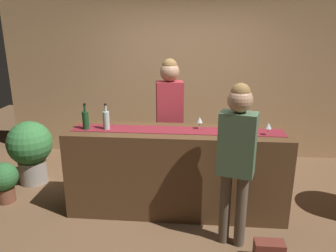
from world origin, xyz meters
The scene contains 13 objects.
ground_plane centered at (0.00, 0.00, 0.00)m, with size 10.00×10.00×0.00m, color brown.
back_wall centered at (0.00, 1.90, 1.45)m, with size 6.00×0.12×2.90m, color tan.
bar_counter centered at (0.00, 0.00, 0.51)m, with size 2.51×0.60×1.01m, color #543821.
counter_runner_cloth centered at (0.00, 0.00, 1.02)m, with size 2.39×0.28×0.01m, color maroon.
wine_bottle_clear centered at (-0.80, -0.04, 1.13)m, with size 0.07×0.07×0.30m.
wine_bottle_green centered at (-1.03, -0.05, 1.13)m, with size 0.07×0.07×0.30m.
wine_glass_near_customer centered at (0.25, 0.07, 1.12)m, with size 0.07×0.07×0.14m.
wine_glass_mid_counter centered at (0.99, -0.09, 1.12)m, with size 0.07×0.07×0.14m.
bartender centered at (-0.13, 0.58, 1.10)m, with size 0.37×0.26×1.76m.
customer_sipping centered at (0.61, -0.58, 1.03)m, with size 0.38×0.29×1.66m.
potted_plant_tall centered at (-2.07, 0.56, 0.52)m, with size 0.61×0.61×0.89m.
potted_plant_small centered at (-2.16, 0.00, 0.30)m, with size 0.36×0.36×0.52m.
handbag centered at (0.93, -0.85, 0.11)m, with size 0.28×0.14×0.22m, color brown.
Camera 1 is at (0.22, -3.55, 2.17)m, focal length 35.37 mm.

